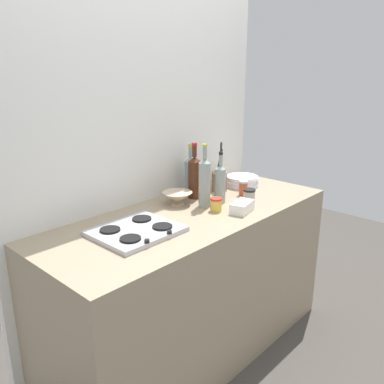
{
  "coord_description": "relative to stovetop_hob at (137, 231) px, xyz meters",
  "views": [
    {
      "loc": [
        -1.57,
        -1.46,
        1.69
      ],
      "look_at": [
        0.0,
        0.0,
        1.02
      ],
      "focal_mm": 38.11,
      "sensor_mm": 36.0,
      "label": 1
    }
  ],
  "objects": [
    {
      "name": "condiment_jar_front",
      "position": [
        0.51,
        -0.08,
        0.03
      ],
      "size": [
        0.07,
        0.07,
        0.08
      ],
      "color": "gold",
      "rests_on": "counter_block"
    },
    {
      "name": "condiment_jar_rear",
      "position": [
        0.79,
        -0.11,
        0.02
      ],
      "size": [
        0.07,
        0.07,
        0.07
      ],
      "color": "#9E998C",
      "rests_on": "counter_block"
    },
    {
      "name": "utensil_crock",
      "position": [
        0.83,
        0.16,
        0.06
      ],
      "size": [
        0.1,
        0.1,
        0.33
      ],
      "color": "#996B4C",
      "rests_on": "counter_block"
    },
    {
      "name": "condiment_jar_spare",
      "position": [
        0.85,
        -0.02,
        0.03
      ],
      "size": [
        0.06,
        0.06,
        0.09
      ],
      "color": "#C64C2D",
      "rests_on": "counter_block"
    },
    {
      "name": "backsplash_panel",
      "position": [
        0.4,
        0.39,
        0.26
      ],
      "size": [
        1.9,
        0.06,
        2.35
      ],
      "primitive_type": "cube",
      "color": "white",
      "rests_on": "ground"
    },
    {
      "name": "butter_dish",
      "position": [
        0.6,
        -0.19,
        0.02
      ],
      "size": [
        0.17,
        0.12,
        0.06
      ],
      "primitive_type": "cube",
      "rotation": [
        0.0,
        0.0,
        0.23
      ],
      "color": "white",
      "rests_on": "counter_block"
    },
    {
      "name": "mixing_bowl",
      "position": [
        0.45,
        0.17,
        0.03
      ],
      "size": [
        0.18,
        0.18,
        0.07
      ],
      "color": "beige",
      "rests_on": "counter_block"
    },
    {
      "name": "wine_bottle_mid_right",
      "position": [
        0.61,
        0.18,
        0.12
      ],
      "size": [
        0.08,
        0.08,
        0.34
      ],
      "color": "#472314",
      "rests_on": "counter_block"
    },
    {
      "name": "counter_block",
      "position": [
        0.4,
        0.01,
        -0.46
      ],
      "size": [
        1.8,
        0.7,
        0.9
      ],
      "primitive_type": "cube",
      "color": "tan",
      "rests_on": "ground"
    },
    {
      "name": "stovetop_hob",
      "position": [
        0.0,
        0.0,
        0.0
      ],
      "size": [
        0.4,
        0.34,
        0.04
      ],
      "color": "#B2B2B7",
      "rests_on": "counter_block"
    },
    {
      "name": "wine_bottle_rightmost",
      "position": [
        0.68,
        0.28,
        0.11
      ],
      "size": [
        0.07,
        0.07,
        0.31
      ],
      "color": "gray",
      "rests_on": "counter_block"
    },
    {
      "name": "plate_stack",
      "position": [
        1.02,
        0.11,
        0.02
      ],
      "size": [
        0.22,
        0.22,
        0.07
      ],
      "color": "white",
      "rests_on": "counter_block"
    },
    {
      "name": "ground_plane",
      "position": [
        0.4,
        0.01,
        -0.91
      ],
      "size": [
        6.0,
        6.0,
        0.0
      ],
      "primitive_type": "plane",
      "color": "#47423D",
      "rests_on": "ground"
    },
    {
      "name": "wine_bottle_mid_left",
      "position": [
        0.65,
        0.0,
        0.11
      ],
      "size": [
        0.07,
        0.07,
        0.31
      ],
      "color": "gray",
      "rests_on": "counter_block"
    },
    {
      "name": "wine_bottle_leftmost",
      "position": [
        0.53,
        0.02,
        0.13
      ],
      "size": [
        0.07,
        0.07,
        0.37
      ],
      "color": "gray",
      "rests_on": "counter_block"
    }
  ]
}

